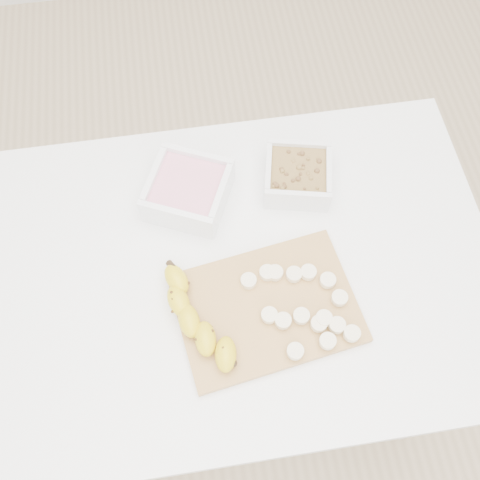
{
  "coord_description": "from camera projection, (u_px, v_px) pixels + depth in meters",
  "views": [
    {
      "loc": [
        -0.07,
        -0.4,
        1.71
      ],
      "look_at": [
        0.0,
        0.03,
        0.81
      ],
      "focal_mm": 40.0,
      "sensor_mm": 36.0,
      "label": 1
    }
  ],
  "objects": [
    {
      "name": "banana",
      "position": [
        198.0,
        320.0,
        0.96
      ],
      "size": [
        0.11,
        0.23,
        0.04
      ],
      "primitive_type": null,
      "rotation": [
        0.0,
        0.0,
        0.23
      ],
      "color": "yellow",
      "rests_on": "cutting_board"
    },
    {
      "name": "table",
      "position": [
        242.0,
        285.0,
        1.13
      ],
      "size": [
        1.0,
        0.7,
        0.75
      ],
      "color": "white",
      "rests_on": "ground"
    },
    {
      "name": "banana_slices",
      "position": [
        304.0,
        305.0,
        0.98
      ],
      "size": [
        0.2,
        0.19,
        0.02
      ],
      "color": "#FAE9C0",
      "rests_on": "cutting_board"
    },
    {
      "name": "cutting_board",
      "position": [
        267.0,
        308.0,
        1.0
      ],
      "size": [
        0.36,
        0.28,
        0.01
      ],
      "primitive_type": "cube",
      "rotation": [
        0.0,
        0.0,
        0.15
      ],
      "color": "tan",
      "rests_on": "table"
    },
    {
      "name": "bowl_yogurt",
      "position": [
        188.0,
        190.0,
        1.08
      ],
      "size": [
        0.2,
        0.2,
        0.07
      ],
      "color": "white",
      "rests_on": "table"
    },
    {
      "name": "bowl_granola",
      "position": [
        297.0,
        175.0,
        1.1
      ],
      "size": [
        0.16,
        0.16,
        0.06
      ],
      "color": "white",
      "rests_on": "table"
    },
    {
      "name": "ground",
      "position": [
        241.0,
        358.0,
        1.72
      ],
      "size": [
        3.5,
        3.5,
        0.0
      ],
      "primitive_type": "plane",
      "color": "#C6AD89",
      "rests_on": "ground"
    }
  ]
}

